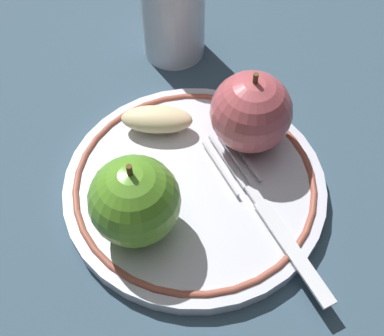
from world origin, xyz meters
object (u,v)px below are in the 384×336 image
at_px(apple_red_whole, 251,112).
at_px(fork, 269,216).
at_px(drinking_glass, 173,10).
at_px(apple_second_whole, 134,201).
at_px(plate, 192,187).
at_px(apple_slice_front, 157,119).

bearing_deg(apple_red_whole, fork, 81.91).
xyz_separation_m(fork, drinking_glass, (0.02, -0.24, 0.04)).
distance_m(apple_second_whole, fork, 0.11).
bearing_deg(drinking_glass, apple_red_whole, 100.45).
height_order(plate, apple_slice_front, apple_slice_front).
height_order(apple_red_whole, fork, apple_red_whole).
distance_m(apple_slice_front, fork, 0.14).
relative_size(plate, apple_red_whole, 2.83).
xyz_separation_m(apple_second_whole, drinking_glass, (-0.09, -0.21, 0.00)).
relative_size(apple_second_whole, apple_slice_front, 1.23).
relative_size(apple_red_whole, apple_second_whole, 1.00).
xyz_separation_m(plate, apple_second_whole, (0.05, 0.03, 0.04)).
height_order(apple_slice_front, drinking_glass, drinking_glass).
distance_m(plate, drinking_glass, 0.19).
relative_size(apple_slice_front, drinking_glass, 0.62).
height_order(plate, fork, fork).
bearing_deg(apple_second_whole, apple_slice_front, -112.91).
xyz_separation_m(plate, apple_red_whole, (-0.06, -0.03, 0.04)).
height_order(fork, drinking_glass, drinking_glass).
xyz_separation_m(apple_second_whole, fork, (-0.11, 0.02, -0.03)).
relative_size(plate, apple_slice_front, 3.47).
distance_m(plate, apple_red_whole, 0.08).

